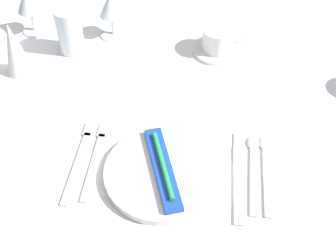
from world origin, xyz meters
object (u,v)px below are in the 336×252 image
at_px(fork_inner, 80,157).
at_px(coffee_cup_far, 219,39).
at_px(wine_glass_centre, 28,2).
at_px(wine_glass_left, 111,8).
at_px(dinner_plate, 163,173).
at_px(drink_tumbler, 70,33).
at_px(spoon_soup, 253,164).
at_px(fork_outer, 96,157).
at_px(toothbrush_package, 163,168).
at_px(dinner_knife, 238,177).
at_px(spoon_dessert, 266,164).
at_px(napkin_folded, 14,49).

relative_size(fork_inner, coffee_cup_far, 2.09).
relative_size(wine_glass_centre, wine_glass_left, 1.07).
xyz_separation_m(dinner_plate, drink_tumbler, (-0.28, 0.40, 0.05)).
relative_size(coffee_cup_far, drink_tumbler, 0.87).
bearing_deg(spoon_soup, coffee_cup_far, 101.58).
bearing_deg(fork_outer, dinner_plate, -13.39).
bearing_deg(spoon_soup, fork_outer, -178.31).
height_order(fork_outer, wine_glass_centre, wine_glass_centre).
bearing_deg(toothbrush_package, fork_outer, 166.61).
xyz_separation_m(spoon_soup, coffee_cup_far, (-0.08, 0.38, 0.04)).
bearing_deg(drink_tumbler, dinner_knife, -42.01).
relative_size(fork_outer, spoon_dessert, 1.02).
relative_size(fork_inner, wine_glass_left, 1.76).
height_order(drink_tumbler, napkin_folded, napkin_folded).
height_order(dinner_plate, drink_tumbler, drink_tumbler).
height_order(spoon_soup, spoon_dessert, same).
relative_size(dinner_plate, coffee_cup_far, 2.24).
distance_m(dinner_knife, spoon_dessert, 0.07).
xyz_separation_m(spoon_soup, wine_glass_centre, (-0.59, 0.43, 0.09)).
height_order(spoon_dessert, coffee_cup_far, coffee_cup_far).
xyz_separation_m(toothbrush_package, fork_outer, (-0.15, 0.03, -0.02)).
height_order(dinner_plate, wine_glass_left, wine_glass_left).
distance_m(dinner_plate, fork_outer, 0.15).
relative_size(toothbrush_package, drink_tumbler, 1.72).
xyz_separation_m(fork_inner, coffee_cup_far, (0.29, 0.39, 0.04)).
xyz_separation_m(dinner_plate, wine_glass_left, (-0.18, 0.47, 0.08)).
height_order(toothbrush_package, wine_glass_left, wine_glass_left).
distance_m(toothbrush_package, napkin_folded, 0.49).
bearing_deg(spoon_soup, wine_glass_left, 130.71).
relative_size(dinner_knife, napkin_folded, 1.65).
xyz_separation_m(dinner_plate, dinner_knife, (0.15, 0.01, -0.01)).
height_order(dinner_plate, fork_outer, dinner_plate).
relative_size(dinner_plate, napkin_folded, 1.69).
relative_size(dinner_knife, wine_glass_centre, 1.72).
height_order(fork_outer, wine_glass_left, wine_glass_left).
relative_size(fork_outer, wine_glass_left, 1.66).
bearing_deg(dinner_knife, drink_tumbler, 137.99).
bearing_deg(fork_outer, wine_glass_centre, 120.82).
height_order(wine_glass_left, napkin_folded, napkin_folded).
distance_m(spoon_soup, wine_glass_left, 0.57).
distance_m(fork_outer, fork_inner, 0.03).
bearing_deg(wine_glass_centre, coffee_cup_far, -5.15).
bearing_deg(coffee_cup_far, dinner_plate, -104.20).
relative_size(spoon_soup, spoon_dessert, 1.00).
relative_size(fork_outer, napkin_folded, 1.49).
bearing_deg(toothbrush_package, napkin_folded, 142.85).
relative_size(coffee_cup_far, wine_glass_left, 0.84).
bearing_deg(coffee_cup_far, wine_glass_left, 170.56).
relative_size(toothbrush_package, fork_inner, 0.94).
bearing_deg(coffee_cup_far, spoon_dessert, -74.62).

